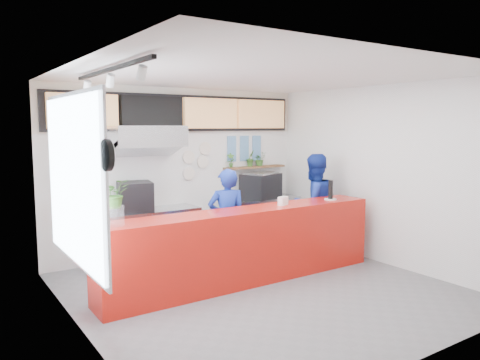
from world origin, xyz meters
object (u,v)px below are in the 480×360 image
service_counter (246,246)px  panini_oven (135,197)px  pepper_mill (331,190)px  staff_right (314,205)px  staff_center (227,221)px  espresso_machine (261,186)px

service_counter → panini_oven: bearing=119.2°
pepper_mill → panini_oven: bearing=145.6°
service_counter → panini_oven: (-1.00, 1.80, 0.60)m
panini_oven → service_counter: bearing=-47.8°
staff_right → pepper_mill: 0.72m
staff_center → pepper_mill: bearing=-176.1°
espresso_machine → staff_center: 2.02m
staff_right → espresso_machine: bearing=-72.0°
service_counter → panini_oven: 2.15m
service_counter → staff_right: bearing=16.7°
espresso_machine → pepper_mill: bearing=-106.8°
espresso_machine → staff_right: bearing=-97.4°
panini_oven → staff_right: (2.87, -1.24, -0.23)m
espresso_machine → staff_right: (0.26, -1.24, -0.23)m
staff_center → pepper_mill: 1.81m
espresso_machine → pepper_mill: pepper_mill is taller
panini_oven → staff_right: staff_right is taller
panini_oven → staff_center: bearing=-36.9°
staff_center → panini_oven: bearing=-25.8°
pepper_mill → staff_center: bearing=159.8°
panini_oven → pepper_mill: (2.69, -1.84, 0.12)m
espresso_machine → staff_right: 1.29m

